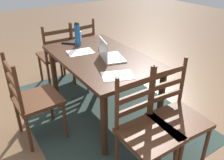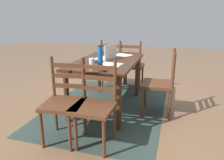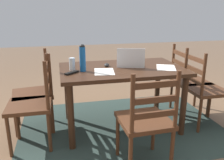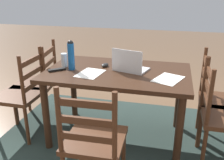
{
  "view_description": "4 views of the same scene",
  "coord_description": "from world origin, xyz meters",
  "px_view_note": "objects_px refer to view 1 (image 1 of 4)",
  "views": [
    {
      "loc": [
        -2.09,
        1.24,
        1.75
      ],
      "look_at": [
        -0.14,
        -0.05,
        0.49
      ],
      "focal_mm": 37.44,
      "sensor_mm": 36.0,
      "label": 1
    },
    {
      "loc": [
        3.03,
        0.98,
        1.41
      ],
      "look_at": [
        0.03,
        0.09,
        0.46
      ],
      "focal_mm": 34.8,
      "sensor_mm": 36.0,
      "label": 2
    },
    {
      "loc": [
        0.71,
        2.55,
        1.41
      ],
      "look_at": [
        0.11,
        -0.03,
        0.6
      ],
      "focal_mm": 37.57,
      "sensor_mm": 36.0,
      "label": 3
    },
    {
      "loc": [
        -0.51,
        2.34,
        1.56
      ],
      "look_at": [
        0.03,
        0.09,
        0.68
      ],
      "focal_mm": 40.99,
      "sensor_mm": 36.0,
      "label": 4
    }
  ],
  "objects_px": {
    "dining_table": "(101,64)",
    "computer_mouse": "(102,49)",
    "laptop": "(109,54)",
    "tv_remote": "(68,43)",
    "chair_left_far": "(146,131)",
    "chair_left_near": "(176,117)",
    "chair_right_near": "(78,51)",
    "drinking_glass": "(79,37)",
    "chair_right_far": "(56,55)",
    "chair_far_head": "(34,100)",
    "water_bottle": "(77,34)"
  },
  "relations": [
    {
      "from": "dining_table",
      "to": "computer_mouse",
      "type": "relative_size",
      "value": 14.16
    },
    {
      "from": "laptop",
      "to": "tv_remote",
      "type": "relative_size",
      "value": 2.17
    },
    {
      "from": "computer_mouse",
      "to": "chair_left_far",
      "type": "bearing_deg",
      "value": -177.34
    },
    {
      "from": "chair_left_far",
      "to": "computer_mouse",
      "type": "relative_size",
      "value": 9.5
    },
    {
      "from": "chair_left_near",
      "to": "computer_mouse",
      "type": "height_order",
      "value": "chair_left_near"
    },
    {
      "from": "chair_right_near",
      "to": "computer_mouse",
      "type": "relative_size",
      "value": 9.5
    },
    {
      "from": "chair_left_far",
      "to": "drinking_glass",
      "type": "xyz_separation_m",
      "value": [
        1.56,
        -0.19,
        0.36
      ]
    },
    {
      "from": "chair_right_far",
      "to": "chair_left_far",
      "type": "bearing_deg",
      "value": -179.99
    },
    {
      "from": "chair_far_head",
      "to": "water_bottle",
      "type": "xyz_separation_m",
      "value": [
        0.46,
        -0.75,
        0.44
      ]
    },
    {
      "from": "laptop",
      "to": "computer_mouse",
      "type": "height_order",
      "value": "laptop"
    },
    {
      "from": "chair_far_head",
      "to": "laptop",
      "type": "bearing_deg",
      "value": -97.73
    },
    {
      "from": "dining_table",
      "to": "chair_far_head",
      "type": "bearing_deg",
      "value": 90.09
    },
    {
      "from": "dining_table",
      "to": "chair_left_near",
      "type": "height_order",
      "value": "chair_left_near"
    },
    {
      "from": "chair_far_head",
      "to": "drinking_glass",
      "type": "height_order",
      "value": "chair_far_head"
    },
    {
      "from": "laptop",
      "to": "computer_mouse",
      "type": "distance_m",
      "value": 0.29
    },
    {
      "from": "chair_right_near",
      "to": "computer_mouse",
      "type": "distance_m",
      "value": 0.9
    },
    {
      "from": "laptop",
      "to": "drinking_glass",
      "type": "relative_size",
      "value": 2.66
    },
    {
      "from": "chair_left_near",
      "to": "laptop",
      "type": "height_order",
      "value": "laptop"
    },
    {
      "from": "chair_right_near",
      "to": "laptop",
      "type": "xyz_separation_m",
      "value": [
        -1.11,
        0.16,
        0.35
      ]
    },
    {
      "from": "chair_left_near",
      "to": "drinking_glass",
      "type": "xyz_separation_m",
      "value": [
        1.56,
        0.16,
        0.36
      ]
    },
    {
      "from": "tv_remote",
      "to": "chair_left_near",
      "type": "bearing_deg",
      "value": 60.14
    },
    {
      "from": "chair_left_near",
      "to": "tv_remote",
      "type": "height_order",
      "value": "chair_left_near"
    },
    {
      "from": "dining_table",
      "to": "chair_right_near",
      "type": "height_order",
      "value": "chair_right_near"
    },
    {
      "from": "chair_left_near",
      "to": "drinking_glass",
      "type": "relative_size",
      "value": 6.84
    },
    {
      "from": "dining_table",
      "to": "chair_right_near",
      "type": "bearing_deg",
      "value": -10.28
    },
    {
      "from": "dining_table",
      "to": "chair_far_head",
      "type": "relative_size",
      "value": 1.49
    },
    {
      "from": "chair_right_near",
      "to": "water_bottle",
      "type": "height_order",
      "value": "water_bottle"
    },
    {
      "from": "chair_right_near",
      "to": "drinking_glass",
      "type": "height_order",
      "value": "chair_right_near"
    },
    {
      "from": "water_bottle",
      "to": "drinking_glass",
      "type": "xyz_separation_m",
      "value": [
        0.11,
        -0.08,
        -0.08
      ]
    },
    {
      "from": "water_bottle",
      "to": "computer_mouse",
      "type": "bearing_deg",
      "value": -150.55
    },
    {
      "from": "chair_right_near",
      "to": "chair_left_near",
      "type": "distance_m",
      "value": 1.99
    },
    {
      "from": "water_bottle",
      "to": "chair_left_far",
      "type": "bearing_deg",
      "value": 175.54
    },
    {
      "from": "chair_right_near",
      "to": "chair_left_near",
      "type": "xyz_separation_m",
      "value": [
        -1.99,
        0.0,
        0.0
      ]
    },
    {
      "from": "water_bottle",
      "to": "drinking_glass",
      "type": "bearing_deg",
      "value": -34.25
    },
    {
      "from": "chair_far_head",
      "to": "laptop",
      "type": "relative_size",
      "value": 2.57
    },
    {
      "from": "chair_left_near",
      "to": "laptop",
      "type": "xyz_separation_m",
      "value": [
        0.88,
        0.15,
        0.35
      ]
    },
    {
      "from": "chair_right_far",
      "to": "water_bottle",
      "type": "relative_size",
      "value": 3.2
    },
    {
      "from": "drinking_glass",
      "to": "computer_mouse",
      "type": "xyz_separation_m",
      "value": [
        -0.41,
        -0.09,
        -0.05
      ]
    },
    {
      "from": "dining_table",
      "to": "drinking_glass",
      "type": "xyz_separation_m",
      "value": [
        0.57,
        -0.01,
        0.17
      ]
    },
    {
      "from": "chair_left_near",
      "to": "tv_remote",
      "type": "relative_size",
      "value": 5.59
    },
    {
      "from": "chair_left_far",
      "to": "chair_left_near",
      "type": "relative_size",
      "value": 1.0
    },
    {
      "from": "dining_table",
      "to": "computer_mouse",
      "type": "height_order",
      "value": "computer_mouse"
    },
    {
      "from": "chair_right_near",
      "to": "drinking_glass",
      "type": "relative_size",
      "value": 6.84
    },
    {
      "from": "dining_table",
      "to": "chair_left_far",
      "type": "relative_size",
      "value": 1.49
    },
    {
      "from": "laptop",
      "to": "drinking_glass",
      "type": "distance_m",
      "value": 0.68
    },
    {
      "from": "computer_mouse",
      "to": "tv_remote",
      "type": "xyz_separation_m",
      "value": [
        0.43,
        0.25,
        -0.01
      ]
    },
    {
      "from": "dining_table",
      "to": "drinking_glass",
      "type": "distance_m",
      "value": 0.59
    },
    {
      "from": "dining_table",
      "to": "chair_left_near",
      "type": "relative_size",
      "value": 1.49
    },
    {
      "from": "chair_far_head",
      "to": "computer_mouse",
      "type": "height_order",
      "value": "chair_far_head"
    },
    {
      "from": "dining_table",
      "to": "chair_right_far",
      "type": "xyz_separation_m",
      "value": [
        1.0,
        0.18,
        -0.19
      ]
    }
  ]
}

